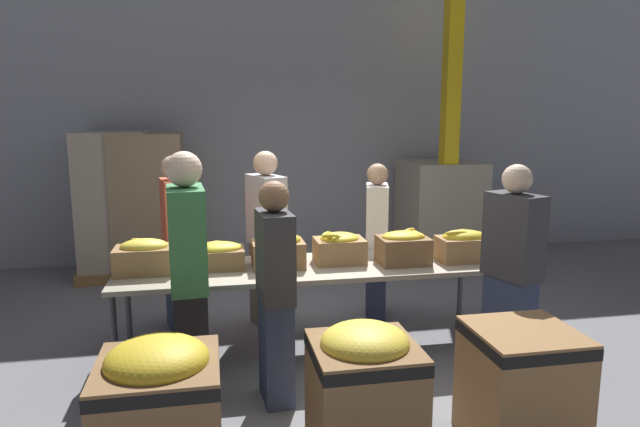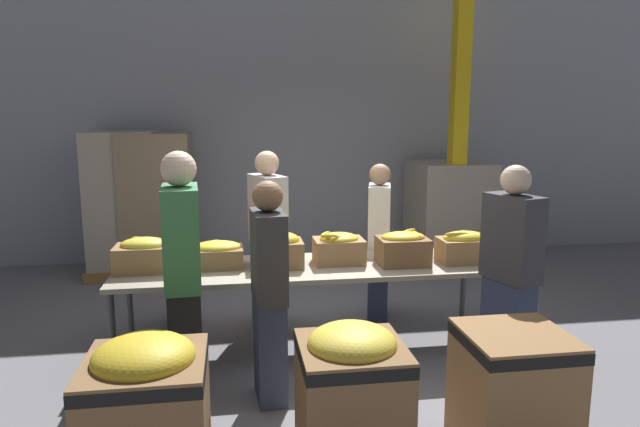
{
  "view_description": "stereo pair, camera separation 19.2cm",
  "coord_description": "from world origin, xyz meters",
  "px_view_note": "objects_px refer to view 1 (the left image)",
  "views": [
    {
      "loc": [
        -0.81,
        -4.61,
        2.05
      ],
      "look_at": [
        0.13,
        0.24,
        1.15
      ],
      "focal_mm": 32.0,
      "sensor_mm": 36.0,
      "label": 1
    },
    {
      "loc": [
        -0.62,
        -4.64,
        2.05
      ],
      "look_at": [
        0.13,
        0.24,
        1.15
      ],
      "focal_mm": 32.0,
      "sensor_mm": 36.0,
      "label": 2
    }
  ],
  "objects_px": {
    "banana_box_2": "(278,250)",
    "donation_bin_1": "(364,390)",
    "volunteer_4": "(177,244)",
    "pallet_stack_0": "(116,206)",
    "volunteer_5": "(275,294)",
    "donation_bin_2": "(521,383)",
    "support_pillar": "(450,114)",
    "pallet_stack_1": "(150,206)",
    "donation_bin_0": "(160,410)",
    "banana_box_0": "(145,256)",
    "banana_box_1": "(218,255)",
    "banana_box_3": "(339,247)",
    "banana_box_5": "(463,245)",
    "volunteer_2": "(376,242)",
    "volunteer_0": "(267,241)",
    "banana_box_4": "(403,247)",
    "pallet_stack_2": "(440,212)",
    "volunteer_1": "(189,283)",
    "volunteer_3": "(511,273)",
    "sorting_table": "(310,270)"
  },
  "relations": [
    {
      "from": "banana_box_2",
      "to": "donation_bin_1",
      "type": "height_order",
      "value": "banana_box_2"
    },
    {
      "from": "volunteer_4",
      "to": "pallet_stack_0",
      "type": "distance_m",
      "value": 2.13
    },
    {
      "from": "volunteer_5",
      "to": "donation_bin_2",
      "type": "distance_m",
      "value": 1.69
    },
    {
      "from": "banana_box_2",
      "to": "support_pillar",
      "type": "height_order",
      "value": "support_pillar"
    },
    {
      "from": "pallet_stack_1",
      "to": "donation_bin_0",
      "type": "bearing_deg",
      "value": -84.11
    },
    {
      "from": "support_pillar",
      "to": "pallet_stack_1",
      "type": "bearing_deg",
      "value": 174.53
    },
    {
      "from": "banana_box_0",
      "to": "pallet_stack_1",
      "type": "relative_size",
      "value": 0.27
    },
    {
      "from": "banana_box_1",
      "to": "banana_box_3",
      "type": "distance_m",
      "value": 1.03
    },
    {
      "from": "donation_bin_1",
      "to": "banana_box_5",
      "type": "bearing_deg",
      "value": 49.84
    },
    {
      "from": "banana_box_5",
      "to": "volunteer_5",
      "type": "height_order",
      "value": "volunteer_5"
    },
    {
      "from": "volunteer_2",
      "to": "volunteer_4",
      "type": "xyz_separation_m",
      "value": [
        -1.92,
        0.06,
        0.05
      ]
    },
    {
      "from": "volunteer_0",
      "to": "donation_bin_1",
      "type": "distance_m",
      "value": 2.33
    },
    {
      "from": "banana_box_2",
      "to": "volunteer_0",
      "type": "bearing_deg",
      "value": 93.32
    },
    {
      "from": "banana_box_5",
      "to": "donation_bin_2",
      "type": "bearing_deg",
      "value": -101.54
    },
    {
      "from": "banana_box_0",
      "to": "support_pillar",
      "type": "distance_m",
      "value": 4.38
    },
    {
      "from": "volunteer_5",
      "to": "volunteer_2",
      "type": "bearing_deg",
      "value": -42.08
    },
    {
      "from": "banana_box_2",
      "to": "donation_bin_2",
      "type": "relative_size",
      "value": 0.58
    },
    {
      "from": "banana_box_4",
      "to": "support_pillar",
      "type": "height_order",
      "value": "support_pillar"
    },
    {
      "from": "pallet_stack_0",
      "to": "pallet_stack_2",
      "type": "distance_m",
      "value": 4.26
    },
    {
      "from": "banana_box_0",
      "to": "volunteer_1",
      "type": "distance_m",
      "value": 0.87
    },
    {
      "from": "banana_box_0",
      "to": "banana_box_4",
      "type": "bearing_deg",
      "value": -3.05
    },
    {
      "from": "volunteer_4",
      "to": "donation_bin_2",
      "type": "height_order",
      "value": "volunteer_4"
    },
    {
      "from": "banana_box_0",
      "to": "donation_bin_2",
      "type": "distance_m",
      "value": 2.96
    },
    {
      "from": "volunteer_3",
      "to": "pallet_stack_0",
      "type": "xyz_separation_m",
      "value": [
        -3.41,
        3.45,
        0.06
      ]
    },
    {
      "from": "volunteer_0",
      "to": "donation_bin_0",
      "type": "height_order",
      "value": "volunteer_0"
    },
    {
      "from": "volunteer_1",
      "to": "pallet_stack_2",
      "type": "distance_m",
      "value": 4.72
    },
    {
      "from": "volunteer_3",
      "to": "pallet_stack_2",
      "type": "distance_m",
      "value": 3.51
    },
    {
      "from": "banana_box_2",
      "to": "pallet_stack_1",
      "type": "height_order",
      "value": "pallet_stack_1"
    },
    {
      "from": "volunteer_0",
      "to": "volunteer_5",
      "type": "height_order",
      "value": "volunteer_0"
    },
    {
      "from": "banana_box_1",
      "to": "support_pillar",
      "type": "bearing_deg",
      "value": 36.85
    },
    {
      "from": "volunteer_3",
      "to": "volunteer_0",
      "type": "bearing_deg",
      "value": 34.04
    },
    {
      "from": "banana_box_2",
      "to": "banana_box_5",
      "type": "xyz_separation_m",
      "value": [
        1.62,
        -0.1,
        -0.01
      ]
    },
    {
      "from": "banana_box_2",
      "to": "banana_box_0",
      "type": "bearing_deg",
      "value": 178.53
    },
    {
      "from": "volunteer_4",
      "to": "banana_box_2",
      "type": "bearing_deg",
      "value": 39.09
    },
    {
      "from": "banana_box_5",
      "to": "banana_box_2",
      "type": "bearing_deg",
      "value": 176.57
    },
    {
      "from": "banana_box_3",
      "to": "pallet_stack_2",
      "type": "relative_size",
      "value": 0.31
    },
    {
      "from": "support_pillar",
      "to": "pallet_stack_2",
      "type": "bearing_deg",
      "value": 80.73
    },
    {
      "from": "donation_bin_0",
      "to": "pallet_stack_2",
      "type": "distance_m",
      "value": 5.49
    },
    {
      "from": "banana_box_0",
      "to": "banana_box_5",
      "type": "height_order",
      "value": "banana_box_5"
    },
    {
      "from": "banana_box_1",
      "to": "banana_box_5",
      "type": "relative_size",
      "value": 0.98
    },
    {
      "from": "volunteer_1",
      "to": "pallet_stack_2",
      "type": "relative_size",
      "value": 1.31
    },
    {
      "from": "sorting_table",
      "to": "volunteer_3",
      "type": "height_order",
      "value": "volunteer_3"
    },
    {
      "from": "volunteer_0",
      "to": "volunteer_1",
      "type": "bearing_deg",
      "value": -45.18
    },
    {
      "from": "banana_box_5",
      "to": "support_pillar",
      "type": "height_order",
      "value": "support_pillar"
    },
    {
      "from": "banana_box_4",
      "to": "pallet_stack_1",
      "type": "height_order",
      "value": "pallet_stack_1"
    },
    {
      "from": "banana_box_2",
      "to": "pallet_stack_0",
      "type": "xyz_separation_m",
      "value": [
        -1.7,
        2.69,
        -0.01
      ]
    },
    {
      "from": "volunteer_0",
      "to": "support_pillar",
      "type": "distance_m",
      "value": 3.26
    },
    {
      "from": "banana_box_0",
      "to": "banana_box_3",
      "type": "distance_m",
      "value": 1.62
    },
    {
      "from": "banana_box_5",
      "to": "donation_bin_0",
      "type": "xyz_separation_m",
      "value": [
        -2.46,
        -1.56,
        -0.44
      ]
    },
    {
      "from": "banana_box_1",
      "to": "sorting_table",
      "type": "bearing_deg",
      "value": -5.15
    }
  ]
}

